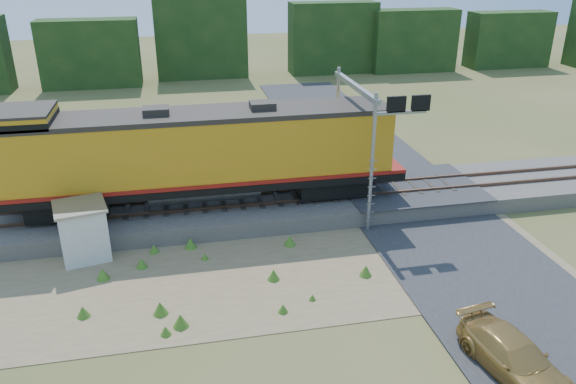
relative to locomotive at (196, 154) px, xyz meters
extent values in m
plane|color=#475123|center=(3.81, -6.00, -3.40)|extent=(140.00, 140.00, 0.00)
cube|color=slate|center=(3.81, 0.00, -3.00)|extent=(70.00, 5.00, 0.80)
cube|color=brown|center=(3.81, -0.72, -2.52)|extent=(70.00, 0.10, 0.16)
cube|color=brown|center=(3.81, 0.72, -2.52)|extent=(70.00, 0.10, 0.16)
cube|color=#8C7754|center=(1.81, -5.50, -3.39)|extent=(26.00, 8.00, 0.03)
cube|color=#38383A|center=(10.81, 0.00, -2.57)|extent=(7.00, 5.20, 0.06)
cube|color=#38383A|center=(10.81, 16.00, -3.36)|extent=(7.00, 24.00, 0.08)
cube|color=#153312|center=(3.81, 32.00, -0.15)|extent=(36.00, 3.00, 6.50)
cube|color=#153312|center=(43.81, 32.00, -0.40)|extent=(50.00, 3.00, 6.00)
cube|color=black|center=(-5.95, 0.00, -2.01)|extent=(3.45, 2.21, 0.86)
cube|color=black|center=(6.51, 0.00, -2.01)|extent=(3.45, 2.21, 0.86)
cube|color=black|center=(0.28, 0.00, -1.41)|extent=(19.18, 2.88, 0.35)
cylinder|color=gray|center=(0.28, 0.00, -1.87)|extent=(5.27, 1.15, 1.15)
cube|color=#C47F17|center=(0.28, 0.00, 0.25)|extent=(17.74, 2.78, 2.97)
cube|color=maroon|center=(0.28, 0.00, -1.12)|extent=(19.18, 2.92, 0.17)
cube|color=#28231E|center=(0.28, 0.00, 1.85)|extent=(17.74, 2.83, 0.23)
cube|color=#C47F17|center=(-7.20, 0.00, 2.07)|extent=(2.49, 2.78, 0.67)
cube|color=#28231E|center=(-7.20, 0.00, 2.45)|extent=(2.49, 2.83, 0.12)
cube|color=black|center=(-7.20, 0.00, 2.03)|extent=(2.54, 2.83, 0.34)
cube|color=#28231E|center=(-1.64, 0.00, 2.07)|extent=(1.15, 0.96, 0.43)
cube|color=#28231E|center=(3.16, 0.00, 2.07)|extent=(1.15, 0.96, 0.43)
cube|color=silver|center=(-5.01, -2.67, -2.23)|extent=(2.23, 2.23, 2.33)
cube|color=gray|center=(-5.01, -2.67, -1.02)|extent=(2.46, 2.46, 0.11)
cylinder|color=gray|center=(7.59, -2.80, -0.12)|extent=(0.17, 0.17, 6.57)
cylinder|color=gray|center=(7.59, 2.80, -0.12)|extent=(0.17, 0.17, 6.57)
cube|color=gray|center=(7.59, 0.00, 2.79)|extent=(0.23, 6.20, 0.23)
cube|color=gray|center=(8.72, -2.80, 2.23)|extent=(2.44, 0.14, 0.14)
cube|color=black|center=(8.53, -2.80, 2.60)|extent=(0.84, 0.14, 0.70)
cube|color=black|center=(9.66, -2.80, 2.60)|extent=(0.84, 0.14, 0.70)
imported|color=#B18641|center=(8.81, -12.88, -2.79)|extent=(2.37, 4.41, 1.22)
camera|label=1|loc=(-0.79, -24.95, 8.75)|focal=35.00mm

